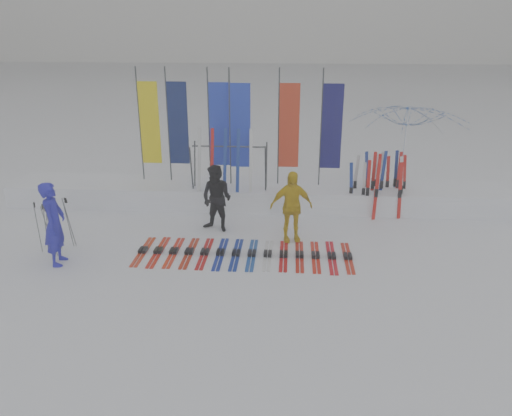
# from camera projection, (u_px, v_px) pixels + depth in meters

# --- Properties ---
(ground) EXTENTS (120.00, 120.00, 0.00)m
(ground) POSITION_uv_depth(u_px,v_px,m) (240.00, 282.00, 10.02)
(ground) COLOR white
(ground) RESTS_ON ground
(snow_bank) EXTENTS (14.00, 1.60, 0.60)m
(snow_bank) POSITION_uv_depth(u_px,v_px,m) (256.00, 195.00, 14.22)
(snow_bank) COLOR white
(snow_bank) RESTS_ON ground
(person_blue) EXTENTS (0.52, 0.72, 1.83)m
(person_blue) POSITION_uv_depth(u_px,v_px,m) (54.00, 224.00, 10.50)
(person_blue) COLOR #1F1DAE
(person_blue) RESTS_ON ground
(person_black) EXTENTS (0.99, 0.90, 1.67)m
(person_black) POSITION_uv_depth(u_px,v_px,m) (217.00, 199.00, 12.26)
(person_black) COLOR black
(person_black) RESTS_ON ground
(person_yellow) EXTENTS (1.07, 0.61, 1.71)m
(person_yellow) POSITION_uv_depth(u_px,v_px,m) (291.00, 207.00, 11.66)
(person_yellow) COLOR gold
(person_yellow) RESTS_ON ground
(tent_canopy) EXTENTS (4.19, 4.23, 2.91)m
(tent_canopy) POSITION_uv_depth(u_px,v_px,m) (406.00, 154.00, 13.89)
(tent_canopy) COLOR white
(tent_canopy) RESTS_ON ground
(ski_row) EXTENTS (4.78, 1.69, 0.07)m
(ski_row) POSITION_uv_depth(u_px,v_px,m) (244.00, 253.00, 11.18)
(ski_row) COLOR red
(ski_row) RESTS_ON ground
(pole_cluster) EXTENTS (0.65, 0.62, 1.25)m
(pole_cluster) POSITION_uv_depth(u_px,v_px,m) (53.00, 227.00, 11.18)
(pole_cluster) COLOR #595B60
(pole_cluster) RESTS_ON ground
(feather_flags) EXTENTS (5.66, 0.27, 3.20)m
(feather_flags) POSITION_uv_depth(u_px,v_px,m) (233.00, 125.00, 13.77)
(feather_flags) COLOR #383A3F
(feather_flags) RESTS_ON ground
(ski_rack) EXTENTS (2.04, 0.80, 1.23)m
(ski_rack) POSITION_uv_depth(u_px,v_px,m) (229.00, 161.00, 13.52)
(ski_rack) COLOR #383A3F
(ski_rack) RESTS_ON ground
(upright_skis) EXTENTS (1.58, 1.11, 1.70)m
(upright_skis) POSITION_uv_depth(u_px,v_px,m) (380.00, 184.00, 13.53)
(upright_skis) COLOR silver
(upright_skis) RESTS_ON ground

